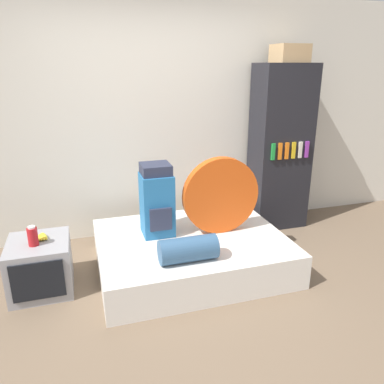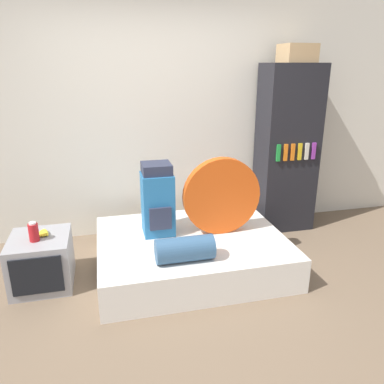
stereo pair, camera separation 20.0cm
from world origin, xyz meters
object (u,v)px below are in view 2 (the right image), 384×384
at_px(tent_bag, 221,196).
at_px(cardboard_box, 297,53).
at_px(backpack, 158,200).
at_px(television, 42,261).
at_px(sleeping_roll, 185,249).
at_px(canister, 34,232).
at_px(bookshelf, 287,150).

relative_size(tent_bag, cardboard_box, 2.18).
bearing_deg(tent_bag, backpack, 167.29).
distance_m(television, cardboard_box, 3.29).
height_order(sleeping_roll, television, sleeping_roll).
height_order(backpack, canister, backpack).
distance_m(tent_bag, sleeping_roll, 0.71).
distance_m(television, canister, 0.31).
relative_size(sleeping_roll, cardboard_box, 1.43).
xyz_separation_m(sleeping_roll, canister, (-1.22, 0.39, 0.11)).
height_order(backpack, bookshelf, bookshelf).
bearing_deg(bookshelf, backpack, -161.42).
xyz_separation_m(television, cardboard_box, (2.69, 0.68, 1.77)).
xyz_separation_m(tent_bag, canister, (-1.69, -0.08, -0.16)).
relative_size(tent_bag, television, 1.34).
relative_size(sleeping_roll, television, 0.87).
bearing_deg(cardboard_box, television, -165.76).
bearing_deg(canister, bookshelf, 15.51).
bearing_deg(cardboard_box, bookshelf, 154.75).
bearing_deg(television, cardboard_box, 14.24).
xyz_separation_m(television, bookshelf, (2.67, 0.69, 0.72)).
distance_m(backpack, sleeping_roll, 0.66).
relative_size(television, canister, 3.28).
height_order(bookshelf, cardboard_box, cardboard_box).
distance_m(sleeping_roll, bookshelf, 1.93).
relative_size(sleeping_roll, bookshelf, 0.26).
xyz_separation_m(backpack, bookshelf, (1.60, 0.54, 0.29)).
relative_size(backpack, television, 1.24).
bearing_deg(sleeping_roll, canister, 162.14).
relative_size(tent_bag, bookshelf, 0.39).
xyz_separation_m(tent_bag, bookshelf, (1.00, 0.67, 0.26)).
xyz_separation_m(backpack, canister, (-1.10, -0.21, -0.12)).
xyz_separation_m(sleeping_roll, cardboard_box, (1.49, 1.13, 1.57)).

